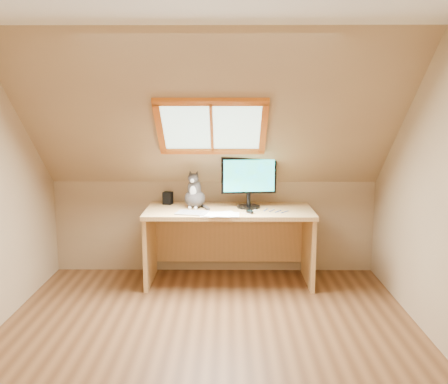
{
  "coord_description": "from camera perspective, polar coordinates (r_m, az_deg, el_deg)",
  "views": [
    {
      "loc": [
        0.15,
        -3.6,
        1.83
      ],
      "look_at": [
        0.11,
        1.0,
        1.02
      ],
      "focal_mm": 40.0,
      "sensor_mm": 36.0,
      "label": 1
    }
  ],
  "objects": [
    {
      "name": "desk_speaker",
      "position": [
        5.36,
        -6.44,
        -0.69
      ],
      "size": [
        0.11,
        0.11,
        0.13
      ],
      "primitive_type": "cube",
      "rotation": [
        0.0,
        0.0,
        -0.24
      ],
      "color": "black",
      "rests_on": "desk"
    },
    {
      "name": "ground",
      "position": [
        4.04,
        -1.82,
        -16.95
      ],
      "size": [
        3.5,
        3.5,
        0.0
      ],
      "primitive_type": "plane",
      "color": "brown",
      "rests_on": "ground"
    },
    {
      "name": "room_shell",
      "position": [
        3.53,
        -2.01,
        3.51
      ],
      "size": [
        3.52,
        3.52,
        2.41
      ],
      "color": "tan",
      "rests_on": "ground"
    },
    {
      "name": "desk",
      "position": [
        5.21,
        0.59,
        -4.29
      ],
      "size": [
        1.7,
        0.74,
        0.78
      ],
      "color": "tan",
      "rests_on": "ground"
    },
    {
      "name": "papers",
      "position": [
        4.83,
        -0.78,
        -2.56
      ],
      "size": [
        0.35,
        0.3,
        0.01
      ],
      "color": "white",
      "rests_on": "desk"
    },
    {
      "name": "monitor",
      "position": [
        5.1,
        2.85,
        1.49
      ],
      "size": [
        0.57,
        0.24,
        0.52
      ],
      "color": "black",
      "rests_on": "desk"
    },
    {
      "name": "mouse",
      "position": [
        4.9,
        2.95,
        -2.23
      ],
      "size": [
        0.1,
        0.13,
        0.04
      ],
      "primitive_type": "ellipsoid",
      "rotation": [
        0.0,
        0.0,
        0.38
      ],
      "color": "black",
      "rests_on": "desk"
    },
    {
      "name": "graphics_tablet",
      "position": [
        4.89,
        -3.69,
        -2.38
      ],
      "size": [
        0.33,
        0.26,
        0.01
      ],
      "primitive_type": "cube",
      "rotation": [
        0.0,
        0.0,
        -0.19
      ],
      "color": "#B2B2B7",
      "rests_on": "desk"
    },
    {
      "name": "cat",
      "position": [
        5.14,
        -3.39,
        -0.24
      ],
      "size": [
        0.25,
        0.29,
        0.4
      ],
      "color": "#47413E",
      "rests_on": "desk"
    },
    {
      "name": "cables",
      "position": [
        4.98,
        4.8,
        -2.2
      ],
      "size": [
        0.51,
        0.26,
        0.01
      ],
      "color": "silver",
      "rests_on": "desk"
    }
  ]
}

